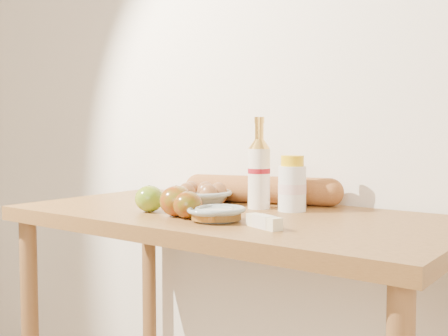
{
  "coord_description": "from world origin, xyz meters",
  "views": [
    {
      "loc": [
        0.87,
        -0.03,
        1.12
      ],
      "look_at": [
        0.0,
        1.15,
        1.02
      ],
      "focal_mm": 45.0,
      "sensor_mm": 36.0,
      "label": 1
    }
  ],
  "objects": [
    {
      "name": "sugar_bowl",
      "position": [
        0.07,
        1.04,
        0.92
      ],
      "size": [
        0.15,
        0.15,
        0.04
      ],
      "rotation": [
        0.0,
        0.0,
        -0.3
      ],
      "color": "gray",
      "rests_on": "table"
    },
    {
      "name": "cream_bottle",
      "position": [
        0.12,
        1.29,
        0.97
      ],
      "size": [
        0.1,
        0.1,
        0.15
      ],
      "rotation": [
        0.0,
        0.0,
        0.34
      ],
      "color": "white",
      "rests_on": "table"
    },
    {
      "name": "baguette",
      "position": [
        -0.03,
        1.38,
        0.94
      ],
      "size": [
        0.49,
        0.22,
        0.08
      ],
      "rotation": [
        0.0,
        0.0,
        0.28
      ],
      "color": "#B36F36",
      "rests_on": "table"
    },
    {
      "name": "butter_stick",
      "position": [
        0.2,
        1.03,
        0.91
      ],
      "size": [
        0.1,
        0.06,
        0.03
      ],
      "rotation": [
        0.0,
        0.0,
        -0.36
      ],
      "color": "beige",
      "rests_on": "table"
    },
    {
      "name": "apple_redgreen_right",
      "position": [
        -0.02,
        1.03,
        0.93
      ],
      "size": [
        0.08,
        0.08,
        0.07
      ],
      "rotation": [
        0.0,
        0.0,
        -0.09
      ],
      "color": "#8B0807",
      "rests_on": "table"
    },
    {
      "name": "table",
      "position": [
        0.0,
        1.18,
        0.78
      ],
      "size": [
        1.2,
        0.6,
        0.9
      ],
      "color": "olive",
      "rests_on": "ground"
    },
    {
      "name": "egg_bowl",
      "position": [
        -0.15,
        1.24,
        0.93
      ],
      "size": [
        0.23,
        0.23,
        0.07
      ],
      "rotation": [
        0.0,
        0.0,
        0.22
      ],
      "color": "gray",
      "rests_on": "table"
    },
    {
      "name": "bourbon_bottle",
      "position": [
        0.02,
        1.28,
        1.0
      ],
      "size": [
        0.08,
        0.08,
        0.26
      ],
      "rotation": [
        0.0,
        0.0,
        0.25
      ],
      "color": "#F4E7CF",
      "rests_on": "table"
    },
    {
      "name": "apple_redgreen_front",
      "position": [
        -0.07,
        1.04,
        0.94
      ],
      "size": [
        0.1,
        0.1,
        0.08
      ],
      "rotation": [
        0.0,
        0.0,
        0.15
      ],
      "color": "#980A08",
      "rests_on": "table"
    },
    {
      "name": "back_wall",
      "position": [
        0.0,
        1.51,
        1.3
      ],
      "size": [
        3.5,
        0.02,
        2.6
      ],
      "primitive_type": "cube",
      "color": "white",
      "rests_on": "ground"
    },
    {
      "name": "syrup_bowl",
      "position": [
        0.05,
        1.02,
        0.92
      ],
      "size": [
        0.13,
        0.13,
        0.03
      ],
      "rotation": [
        0.0,
        0.0,
        0.12
      ],
      "color": "gray",
      "rests_on": "table"
    },
    {
      "name": "apple_yellowgreen",
      "position": [
        -0.18,
        1.05,
        0.94
      ],
      "size": [
        0.1,
        0.1,
        0.07
      ],
      "rotation": [
        0.0,
        0.0,
        -0.3
      ],
      "color": "olive",
      "rests_on": "table"
    }
  ]
}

